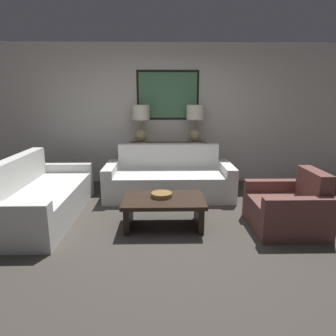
% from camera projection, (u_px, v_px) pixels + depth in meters
% --- Properties ---
extents(ground_plane, '(20.00, 20.00, 0.00)m').
position_uv_depth(ground_plane, '(172.00, 234.00, 3.77)').
color(ground_plane, '#3D3833').
extents(back_wall, '(8.26, 0.12, 2.65)m').
position_uv_depth(back_wall, '(168.00, 115.00, 5.83)').
color(back_wall, beige).
rests_on(back_wall, ground_plane).
extents(console_table, '(1.49, 0.35, 0.82)m').
position_uv_depth(console_table, '(168.00, 164.00, 5.80)').
color(console_table, brown).
rests_on(console_table, ground_plane).
extents(table_lamp_left, '(0.33, 0.33, 0.71)m').
position_uv_depth(table_lamp_left, '(141.00, 119.00, 5.58)').
color(table_lamp_left, tan).
rests_on(table_lamp_left, console_table).
extents(table_lamp_right, '(0.33, 0.33, 0.71)m').
position_uv_depth(table_lamp_right, '(195.00, 119.00, 5.60)').
color(table_lamp_right, tan).
rests_on(table_lamp_right, console_table).
extents(couch_by_back_wall, '(2.14, 0.92, 0.86)m').
position_uv_depth(couch_by_back_wall, '(169.00, 180.00, 5.15)').
color(couch_by_back_wall, silver).
rests_on(couch_by_back_wall, ground_plane).
extents(couch_by_side, '(0.92, 2.14, 0.86)m').
position_uv_depth(couch_by_side, '(40.00, 198.00, 4.23)').
color(couch_by_side, silver).
rests_on(couch_by_side, ground_plane).
extents(coffee_table, '(1.06, 0.69, 0.39)m').
position_uv_depth(coffee_table, '(164.00, 206.00, 3.91)').
color(coffee_table, black).
rests_on(coffee_table, ground_plane).
extents(decorative_bowl, '(0.28, 0.28, 0.06)m').
position_uv_depth(decorative_bowl, '(162.00, 195.00, 3.93)').
color(decorative_bowl, olive).
rests_on(decorative_bowl, coffee_table).
extents(armchair_near_back_wall, '(0.86, 0.90, 0.78)m').
position_uv_depth(armchair_near_back_wall, '(288.00, 209.00, 3.86)').
color(armchair_near_back_wall, brown).
rests_on(armchair_near_back_wall, ground_plane).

